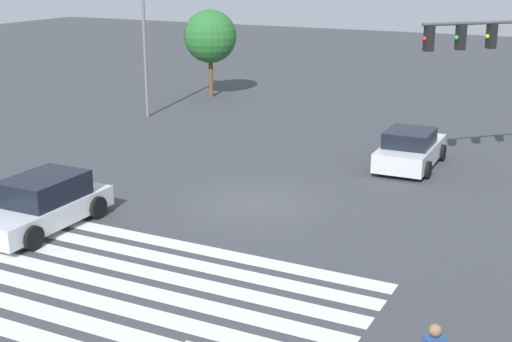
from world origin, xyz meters
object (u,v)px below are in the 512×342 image
(street_light_pole_a, at_px, (143,5))
(tree_corner_a, at_px, (210,37))
(traffic_signal_mast, at_px, (507,56))
(car_3, at_px, (410,149))
(car_0, at_px, (42,204))

(street_light_pole_a, relative_size, tree_corner_a, 1.90)
(traffic_signal_mast, distance_m, car_3, 4.99)
(car_3, relative_size, tree_corner_a, 0.87)
(car_3, distance_m, tree_corner_a, 17.20)
(traffic_signal_mast, bearing_deg, car_3, -46.75)
(tree_corner_a, bearing_deg, street_light_pole_a, -91.59)
(car_0, distance_m, tree_corner_a, 21.65)
(car_3, bearing_deg, tree_corner_a, 55.91)
(street_light_pole_a, bearing_deg, tree_corner_a, 88.41)
(street_light_pole_a, xyz_separation_m, tree_corner_a, (0.17, 6.17, -2.09))
(car_0, distance_m, street_light_pole_a, 16.46)
(car_3, bearing_deg, street_light_pole_a, 76.89)
(traffic_signal_mast, bearing_deg, street_light_pole_a, -55.01)
(traffic_signal_mast, relative_size, tree_corner_a, 1.18)
(car_0, xyz_separation_m, car_3, (8.12, 11.38, -0.04))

